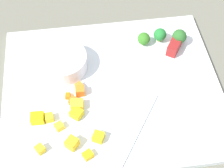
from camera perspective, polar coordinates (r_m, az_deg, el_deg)
ground_plane at (r=0.61m, az=-0.00°, el=-1.19°), size 4.00×4.00×0.00m
cutting_board at (r=0.61m, az=-0.00°, el=-0.87°), size 0.40×0.34×0.01m
prep_bowl at (r=0.62m, az=-8.63°, el=3.86°), size 0.09×0.09×0.03m
chef_knife at (r=0.61m, az=8.49°, el=1.65°), size 0.21×0.30×0.02m
carrot_dice_0 at (r=0.59m, az=-5.66°, el=-1.24°), size 0.02×0.02×0.02m
carrot_dice_1 at (r=0.60m, az=-5.80°, el=-0.37°), size 0.02×0.02×0.01m
carrot_dice_2 at (r=0.59m, az=-7.80°, el=-2.12°), size 0.01×0.01×0.01m
carrot_dice_3 at (r=0.58m, az=-6.89°, el=-3.00°), size 0.02×0.02×0.01m
pepper_dice_0 at (r=0.53m, az=-4.30°, el=-12.40°), size 0.02×0.02×0.01m
pepper_dice_1 at (r=0.57m, az=-13.04°, el=-5.91°), size 0.02×0.02×0.02m
pepper_dice_2 at (r=0.56m, az=-9.32°, el=-7.40°), size 0.02×0.02×0.01m
pepper_dice_3 at (r=0.54m, az=-12.61°, el=-11.15°), size 0.02×0.02×0.01m
pepper_dice_4 at (r=0.54m, az=-7.10°, el=-10.33°), size 0.03×0.03×0.02m
pepper_dice_5 at (r=0.57m, az=-6.19°, el=-3.67°), size 0.02×0.02×0.02m
pepper_dice_6 at (r=0.57m, az=-6.29°, el=-5.19°), size 0.03×0.03×0.01m
pepper_dice_7 at (r=0.54m, az=-2.43°, el=-9.33°), size 0.02×0.02×0.01m
pepper_dice_8 at (r=0.57m, az=-11.04°, el=-5.84°), size 0.02×0.02×0.01m
broccoli_floret_0 at (r=0.66m, az=5.64°, el=7.95°), size 0.03×0.03×0.03m
broccoli_floret_1 at (r=0.67m, az=11.81°, el=8.18°), size 0.03×0.03×0.04m
broccoli_floret_2 at (r=0.67m, az=8.47°, el=8.61°), size 0.03×0.03×0.03m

